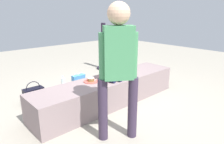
# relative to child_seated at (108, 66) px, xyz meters

# --- Properties ---
(ground_plane) EXTENTS (12.00, 12.00, 0.00)m
(ground_plane) POSITION_rel_child_seated_xyz_m (0.04, 0.02, -0.64)
(ground_plane) COLOR #A09889
(concrete_ledge) EXTENTS (2.56, 0.57, 0.42)m
(concrete_ledge) POSITION_rel_child_seated_xyz_m (0.04, 0.02, -0.43)
(concrete_ledge) COLOR gray
(concrete_ledge) RESTS_ON ground_plane
(child_seated) EXTENTS (0.28, 0.33, 0.48)m
(child_seated) POSITION_rel_child_seated_xyz_m (0.00, 0.00, 0.00)
(child_seated) COLOR #191D3F
(child_seated) RESTS_ON concrete_ledge
(adult_standing) EXTENTS (0.40, 0.33, 1.54)m
(adult_standing) POSITION_rel_child_seated_xyz_m (-0.51, -0.75, 0.29)
(adult_standing) COLOR #372A40
(adult_standing) RESTS_ON ground_plane
(cake_plate) EXTENTS (0.22, 0.22, 0.07)m
(cake_plate) POSITION_rel_child_seated_xyz_m (-0.27, 0.09, -0.19)
(cake_plate) COLOR #E0594C
(cake_plate) RESTS_ON concrete_ledge
(gift_bag) EXTENTS (0.24, 0.09, 0.39)m
(gift_bag) POSITION_rel_child_seated_xyz_m (-0.07, 0.74, -0.47)
(gift_bag) COLOR #4C99E0
(gift_bag) RESTS_ON ground_plane
(railing_post) EXTENTS (0.36, 0.36, 1.17)m
(railing_post) POSITION_rel_child_seated_xyz_m (1.32, 1.69, -0.19)
(railing_post) COLOR black
(railing_post) RESTS_ON ground_plane
(water_bottle_near_gift) EXTENTS (0.07, 0.07, 0.22)m
(water_bottle_near_gift) POSITION_rel_child_seated_xyz_m (-0.13, 1.22, -0.54)
(water_bottle_near_gift) COLOR silver
(water_bottle_near_gift) RESTS_ON ground_plane
(party_cup_red) EXTENTS (0.08, 0.08, 0.10)m
(party_cup_red) POSITION_rel_child_seated_xyz_m (-0.64, 0.72, -0.59)
(party_cup_red) COLOR red
(party_cup_red) RESTS_ON ground_plane
(cake_box_white) EXTENTS (0.41, 0.41, 0.14)m
(cake_box_white) POSITION_rel_child_seated_xyz_m (1.11, 0.97, -0.57)
(cake_box_white) COLOR white
(cake_box_white) RESTS_ON ground_plane
(handbag_black_leather) EXTENTS (0.32, 0.15, 0.36)m
(handbag_black_leather) POSITION_rel_child_seated_xyz_m (-0.85, 0.90, -0.51)
(handbag_black_leather) COLOR black
(handbag_black_leather) RESTS_ON ground_plane
(handbag_brown_canvas) EXTENTS (0.33, 0.12, 0.34)m
(handbag_brown_canvas) POSITION_rel_child_seated_xyz_m (0.37, 0.54, -0.52)
(handbag_brown_canvas) COLOR brown
(handbag_brown_canvas) RESTS_ON ground_plane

